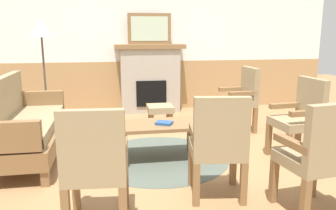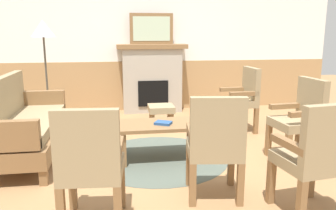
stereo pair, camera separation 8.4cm
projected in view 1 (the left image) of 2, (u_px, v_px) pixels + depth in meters
ground_plane at (173, 153)px, 4.33m from camera, size 14.00×14.00×0.00m
wall_back at (148, 42)px, 6.56m from camera, size 7.20×0.14×2.70m
fireplace at (150, 78)px, 6.46m from camera, size 1.30×0.44×1.28m
framed_picture at (149, 29)px, 6.26m from camera, size 0.80×0.04×0.56m
couch at (25, 127)px, 4.08m from camera, size 0.70×1.80×0.98m
coffee_table at (159, 128)px, 4.08m from camera, size 0.96×0.56×0.44m
round_rug at (160, 158)px, 4.16m from camera, size 1.68×1.68×0.01m
book_on_table at (164, 123)px, 4.02m from camera, size 0.23×0.21×0.03m
footstool at (160, 110)px, 5.43m from camera, size 0.40×0.40×0.36m
armchair_near_fireplace at (301, 115)px, 4.04m from camera, size 0.52×0.52×0.98m
armchair_by_window_left at (242, 96)px, 5.23m from camera, size 0.50×0.50×0.98m
armchair_front_left at (218, 142)px, 3.06m from camera, size 0.54×0.54×0.98m
armchair_front_center at (319, 153)px, 2.78m from camera, size 0.54×0.54×0.98m
armchair_corner_left at (95, 162)px, 2.60m from camera, size 0.52×0.52×0.98m
floor_lamp_by_couch at (42, 36)px, 5.15m from camera, size 0.36×0.36×1.68m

